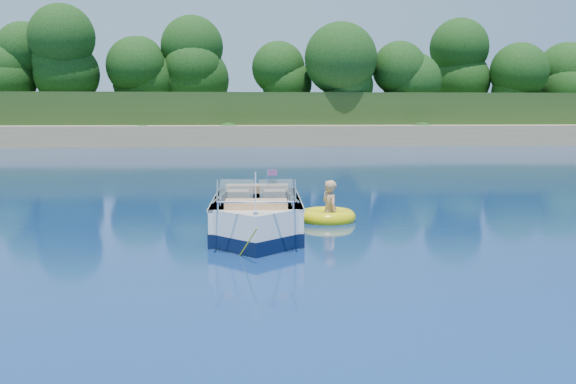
# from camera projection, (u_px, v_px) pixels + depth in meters

# --- Properties ---
(ground) EXTENTS (160.00, 160.00, 0.00)m
(ground) POSITION_uv_depth(u_px,v_px,m) (249.00, 245.00, 12.34)
(ground) COLOR #0A1848
(ground) RESTS_ON ground
(shoreline) EXTENTS (170.00, 59.00, 6.00)m
(shoreline) POSITION_uv_depth(u_px,v_px,m) (235.00, 125.00, 75.25)
(shoreline) COLOR #8B7B51
(shoreline) RESTS_ON ground
(treeline) EXTENTS (150.00, 7.12, 8.19)m
(treeline) POSITION_uv_depth(u_px,v_px,m) (236.00, 74.00, 52.19)
(treeline) COLOR black
(treeline) RESTS_ON ground
(motorboat) EXTENTS (1.97, 5.10, 1.70)m
(motorboat) POSITION_uv_depth(u_px,v_px,m) (257.00, 219.00, 13.28)
(motorboat) COLOR white
(motorboat) RESTS_ON ground
(tow_tube) EXTENTS (1.36, 1.36, 0.35)m
(tow_tube) POSITION_uv_depth(u_px,v_px,m) (327.00, 217.00, 15.07)
(tow_tube) COLOR yellow
(tow_tube) RESTS_ON ground
(boy) EXTENTS (0.64, 0.91, 1.64)m
(boy) POSITION_uv_depth(u_px,v_px,m) (329.00, 220.00, 15.10)
(boy) COLOR tan
(boy) RESTS_ON ground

